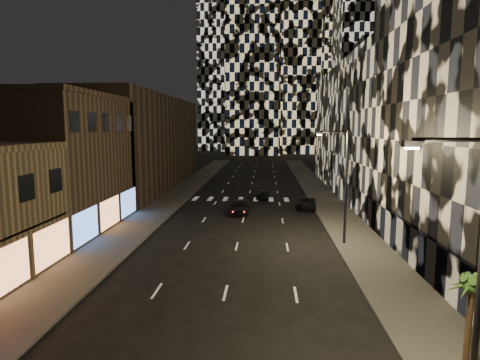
# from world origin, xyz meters

# --- Properties ---
(sidewalk_left) EXTENTS (4.00, 120.00, 0.15)m
(sidewalk_left) POSITION_xyz_m (-10.00, 50.00, 0.07)
(sidewalk_left) COLOR #47443F
(sidewalk_left) RESTS_ON ground
(sidewalk_right) EXTENTS (4.00, 120.00, 0.15)m
(sidewalk_right) POSITION_xyz_m (10.00, 50.00, 0.07)
(sidewalk_right) COLOR #47443F
(sidewalk_right) RESTS_ON ground
(curb_left) EXTENTS (0.20, 120.00, 0.15)m
(curb_left) POSITION_xyz_m (-7.90, 50.00, 0.07)
(curb_left) COLOR #4C4C47
(curb_left) RESTS_ON ground
(curb_right) EXTENTS (0.20, 120.00, 0.15)m
(curb_right) POSITION_xyz_m (7.90, 50.00, 0.07)
(curb_right) COLOR #4C4C47
(curb_right) RESTS_ON ground
(retail_brown) EXTENTS (10.00, 15.00, 12.00)m
(retail_brown) POSITION_xyz_m (-17.00, 33.50, 6.00)
(retail_brown) COLOR #4B382B
(retail_brown) RESTS_ON ground
(retail_filler_left) EXTENTS (10.00, 40.00, 14.00)m
(retail_filler_left) POSITION_xyz_m (-17.00, 60.00, 7.00)
(retail_filler_left) COLOR #4B382B
(retail_filler_left) RESTS_ON ground
(midrise_base) EXTENTS (0.60, 25.00, 3.00)m
(midrise_base) POSITION_xyz_m (12.30, 24.50, 1.50)
(midrise_base) COLOR #383838
(midrise_base) RESTS_ON ground
(midrise_filler_right) EXTENTS (16.00, 40.00, 18.00)m
(midrise_filler_right) POSITION_xyz_m (20.00, 57.00, 9.00)
(midrise_filler_right) COLOR #232326
(midrise_filler_right) RESTS_ON ground
(tower_center_low) EXTENTS (18.00, 18.00, 95.00)m
(tower_center_low) POSITION_xyz_m (-2.00, 140.00, 47.50)
(tower_center_low) COLOR black
(tower_center_low) RESTS_ON ground
(streetlight_near) EXTENTS (2.55, 0.25, 9.00)m
(streetlight_near) POSITION_xyz_m (8.35, 10.00, 5.35)
(streetlight_near) COLOR black
(streetlight_near) RESTS_ON sidewalk_right
(streetlight_far) EXTENTS (2.55, 0.25, 9.00)m
(streetlight_far) POSITION_xyz_m (8.35, 30.00, 5.35)
(streetlight_far) COLOR black
(streetlight_far) RESTS_ON sidewalk_right
(car_dark_midlane) EXTENTS (1.90, 4.64, 1.57)m
(car_dark_midlane) POSITION_xyz_m (-0.50, 41.02, 0.79)
(car_dark_midlane) COLOR black
(car_dark_midlane) RESTS_ON ground
(car_dark_oncoming) EXTENTS (1.89, 4.21, 1.20)m
(car_dark_oncoming) POSITION_xyz_m (1.94, 50.49, 0.60)
(car_dark_oncoming) COLOR black
(car_dark_oncoming) RESTS_ON ground
(car_dark_rightlane) EXTENTS (2.66, 4.88, 1.30)m
(car_dark_rightlane) POSITION_xyz_m (7.00, 44.13, 0.65)
(car_dark_rightlane) COLOR black
(car_dark_rightlane) RESTS_ON ground
(palm_tree) EXTENTS (1.95, 1.91, 3.81)m
(palm_tree) POSITION_xyz_m (9.96, 13.06, 3.30)
(palm_tree) COLOR #47331E
(palm_tree) RESTS_ON sidewalk_right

